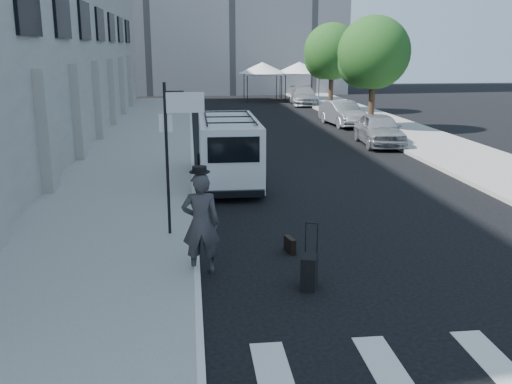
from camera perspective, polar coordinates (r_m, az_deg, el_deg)
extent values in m
plane|color=black|center=(10.86, 4.94, -9.68)|extent=(120.00, 120.00, 0.00)
cube|color=gray|center=(26.16, -11.36, 4.49)|extent=(4.50, 48.00, 0.15)
cube|color=gray|center=(31.99, 13.75, 6.11)|extent=(4.00, 56.00, 0.15)
cylinder|color=black|center=(13.16, -8.88, 3.17)|extent=(0.07, 0.07, 3.50)
cube|color=white|center=(13.05, -9.02, 6.85)|extent=(0.30, 0.03, 0.42)
cube|color=white|center=(12.97, -7.09, 8.87)|extent=(0.85, 0.06, 0.45)
cylinder|color=black|center=(31.38, 11.47, 8.52)|extent=(0.32, 0.32, 2.80)
sphere|color=#1D3F14|center=(31.24, 11.72, 13.51)|extent=(3.80, 3.80, 3.80)
sphere|color=#1D3F14|center=(31.70, 10.63, 12.53)|extent=(2.66, 2.66, 2.66)
cylinder|color=black|center=(40.01, 7.49, 9.87)|extent=(0.32, 0.32, 2.80)
sphere|color=#1D3F14|center=(39.90, 7.62, 13.78)|extent=(3.80, 3.80, 3.80)
sphere|color=#1D3F14|center=(40.39, 6.82, 13.00)|extent=(2.66, 2.66, 2.66)
cylinder|color=black|center=(46.66, -0.88, 10.23)|extent=(0.06, 0.06, 2.20)
cylinder|color=black|center=(47.02, 2.57, 10.25)|extent=(0.06, 0.06, 2.20)
cylinder|color=black|center=(49.44, -1.21, 10.46)|extent=(0.06, 0.06, 2.20)
cylinder|color=black|center=(49.78, 2.06, 10.48)|extent=(0.06, 0.06, 2.20)
cube|color=white|center=(48.14, 0.64, 11.73)|extent=(3.00, 3.00, 0.12)
cone|color=white|center=(48.12, 0.64, 12.32)|extent=(4.00, 4.00, 0.90)
cylinder|color=black|center=(47.58, 2.96, 10.29)|extent=(0.06, 0.06, 2.20)
cylinder|color=black|center=(48.12, 6.31, 10.27)|extent=(0.06, 0.06, 2.20)
cylinder|color=black|center=(50.34, 2.43, 10.52)|extent=(0.06, 0.06, 2.20)
cylinder|color=black|center=(50.85, 5.60, 10.50)|extent=(0.06, 0.06, 2.20)
cube|color=white|center=(49.14, 4.35, 11.74)|extent=(3.00, 3.00, 0.12)
cone|color=white|center=(49.12, 4.36, 12.33)|extent=(4.00, 4.00, 0.90)
imported|color=#363538|center=(11.29, -5.54, -3.15)|extent=(0.76, 0.51, 2.06)
cube|color=black|center=(12.63, 3.40, -5.31)|extent=(0.21, 0.46, 0.34)
cube|color=black|center=(10.80, 5.34, -7.97)|extent=(0.41, 0.51, 0.64)
cylinder|color=black|center=(10.79, 4.98, -4.59)|extent=(0.02, 0.02, 0.61)
cylinder|color=black|center=(10.77, 6.15, -4.67)|extent=(0.02, 0.02, 0.61)
cube|color=black|center=(10.69, 5.60, -3.12)|extent=(0.24, 0.11, 0.03)
cube|color=white|center=(18.74, -2.78, 4.35)|extent=(1.89, 5.02, 1.95)
cube|color=white|center=(21.51, -3.21, 4.35)|extent=(1.77, 0.85, 1.02)
cube|color=black|center=(16.23, -2.25, 4.25)|extent=(1.48, 0.08, 0.74)
cylinder|color=black|center=(20.59, -5.50, 2.88)|extent=(0.26, 0.71, 0.70)
cylinder|color=black|center=(20.68, -0.61, 3.00)|extent=(0.26, 0.71, 0.70)
cylinder|color=black|center=(17.24, -5.32, 0.65)|extent=(0.26, 0.71, 0.70)
cylinder|color=black|center=(17.35, 0.50, 0.80)|extent=(0.26, 0.71, 0.70)
imported|color=gray|center=(26.93, 12.23, 6.14)|extent=(2.08, 4.44, 1.47)
imported|color=slate|center=(33.40, 8.66, 7.77)|extent=(1.98, 4.40, 1.40)
imported|color=#979B9F|center=(45.17, 4.79, 9.55)|extent=(2.39, 4.99, 1.40)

